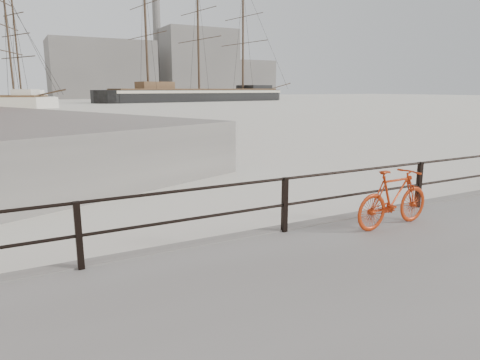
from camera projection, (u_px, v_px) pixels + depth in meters
name	position (u px, v px, depth m)	size (l,w,h in m)	color
ground	(410.00, 220.00, 9.58)	(400.00, 400.00, 0.00)	white
guardrail	(419.00, 185.00, 9.27)	(28.00, 0.10, 1.00)	black
bicycle	(394.00, 198.00, 7.94)	(1.82, 0.27, 1.10)	#AF2D0B
barque_black	(199.00, 101.00, 103.63)	(58.36, 19.10, 33.14)	black
industrial_west	(102.00, 70.00, 137.69)	(32.00, 18.00, 18.00)	gray
industrial_mid	(197.00, 64.00, 157.52)	(26.00, 20.00, 24.00)	gray
industrial_east	(245.00, 79.00, 173.48)	(20.00, 16.00, 14.00)	gray
smokestack	(157.00, 35.00, 153.75)	(2.80, 2.80, 44.00)	gray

